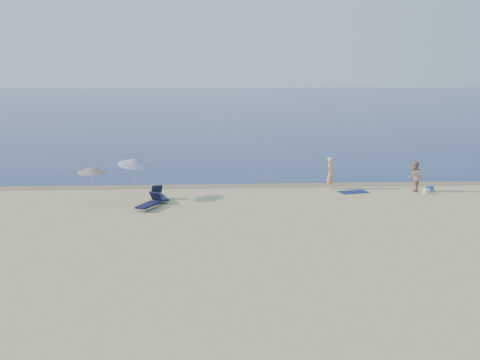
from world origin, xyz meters
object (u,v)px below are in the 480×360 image
person_left (331,173)px  blue_cooler (430,189)px  person_right (415,177)px  umbrella_near (134,162)px

person_left → blue_cooler: person_left is taller
person_left → blue_cooler: 5.72m
person_right → umbrella_near: (-15.78, -0.93, 1.16)m
blue_cooler → umbrella_near: size_ratio=0.17×
umbrella_near → person_left: bearing=-10.6°
person_right → umbrella_near: size_ratio=0.72×
person_right → blue_cooler: 1.17m
person_right → blue_cooler: (0.93, -0.04, -0.71)m
person_left → person_right: bearing=-69.4°
person_right → blue_cooler: size_ratio=4.19×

